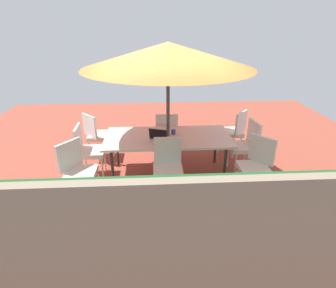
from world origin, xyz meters
The scene contains 15 objects.
ground_plane centered at (0.00, 0.00, -0.01)m, with size 10.00×10.00×0.02m, color brown.
back_fence centered at (0.00, 3.12, 0.88)m, with size 9.50×0.08×1.76m, color #7F705B.
hedge_row centered at (0.00, 2.41, 0.58)m, with size 6.30×0.77×1.16m, color #1E4C23.
dining_table centered at (0.00, 0.00, 0.70)m, with size 2.25×1.06×0.75m.
patio_umbrella centered at (0.00, 0.00, 2.14)m, with size 2.78×2.78×2.35m.
chair_southeast centered at (1.41, -0.71, 0.55)m, with size 0.59×0.59×0.98m.
chair_northeast centered at (1.44, 0.76, 0.55)m, with size 0.58×0.58×0.98m.
chair_southwest centered at (-1.42, -0.74, 0.55)m, with size 0.59×0.59×0.98m.
chair_south centered at (-0.02, -0.72, 0.55)m, with size 0.46×0.47×0.98m.
chair_west centered at (-1.45, -0.04, 0.55)m, with size 0.49×0.48×0.98m.
chair_northwest centered at (-1.36, 0.76, 0.55)m, with size 0.59×0.59×0.98m.
chair_east centered at (1.43, 0.02, 0.55)m, with size 0.47×0.46×0.98m.
chair_north centered at (0.05, 0.74, 0.55)m, with size 0.46×0.47×0.98m.
laptop centered at (0.16, 0.11, 0.80)m, with size 0.38×0.34×0.21m.
cup centered at (-0.10, -0.11, 0.79)m, with size 0.08×0.08×0.08m, color #334C99.
Camera 1 is at (0.26, 4.50, 2.61)m, focal length 29.04 mm.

